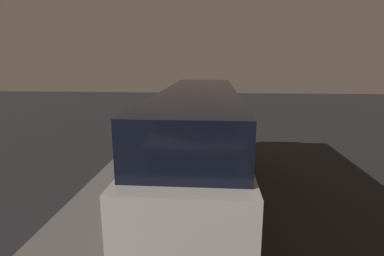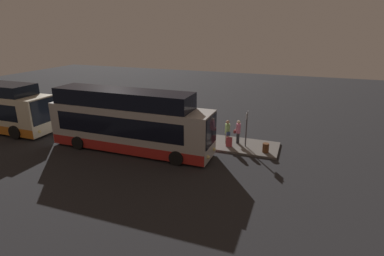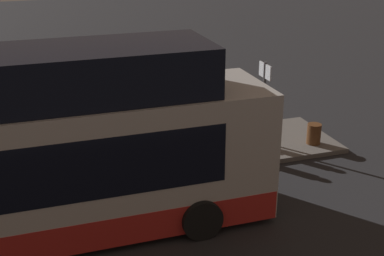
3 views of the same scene
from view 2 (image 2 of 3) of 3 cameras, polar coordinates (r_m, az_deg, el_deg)
name	(u,v)px [view 2 (image 2 of 3)]	position (r m, az deg, el deg)	size (l,w,h in m)	color
ground	(132,149)	(22.15, -11.33, -3.86)	(80.00, 80.00, 0.00)	#232326
platform	(152,134)	(24.63, -7.60, -1.13)	(20.00, 3.03, 0.14)	#605B56
bus_lead	(129,124)	(21.39, -11.98, 0.75)	(11.95, 2.74, 4.31)	#B2ADA8
passenger_boarding	(158,129)	(22.94, -6.44, -0.16)	(0.60, 0.66, 1.59)	#4C476B
passenger_waiting	(238,131)	(22.25, 8.77, -0.50)	(0.58, 0.48, 1.77)	#2D2D33
passenger_with_bags	(227,131)	(22.06, 6.77, -0.58)	(0.53, 0.62, 1.79)	#6B604C
suitcase	(229,142)	(21.76, 7.07, -2.64)	(0.43, 0.19, 0.94)	maroon
sign_post	(247,124)	(21.54, 10.35, 0.69)	(0.10, 0.76, 2.62)	#4C4C51
trash_bin	(266,148)	(21.24, 13.86, -3.68)	(0.44, 0.44, 0.65)	#593319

